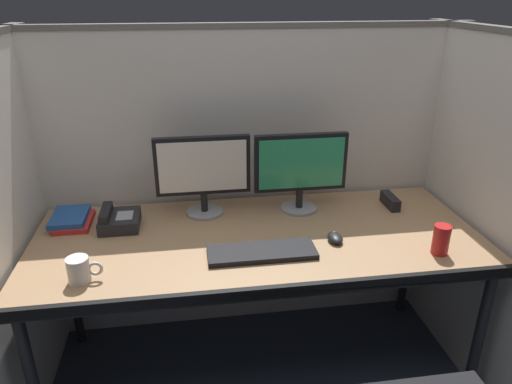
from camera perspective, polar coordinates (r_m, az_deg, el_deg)
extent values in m
cube|color=beige|center=(2.42, -1.39, 0.50)|extent=(2.20, 0.05, 1.55)
cube|color=#605B56|center=(2.23, -1.59, 19.45)|extent=(2.21, 0.06, 0.02)
cube|color=beige|center=(2.04, -28.30, -7.02)|extent=(0.05, 1.40, 1.55)
cube|color=beige|center=(2.29, 26.06, -3.34)|extent=(0.05, 1.40, 1.55)
cube|color=#997551|center=(2.04, 0.21, -5.71)|extent=(1.90, 0.80, 0.04)
cube|color=black|center=(1.72, 2.21, -11.95)|extent=(1.90, 0.02, 0.05)
cylinder|color=black|center=(2.29, 25.21, -15.82)|extent=(0.04, 0.04, 0.70)
cylinder|color=black|center=(2.58, -21.29, -10.31)|extent=(0.04, 0.04, 0.70)
cylinder|color=black|center=(2.76, 17.78, -7.45)|extent=(0.04, 0.04, 0.70)
cylinder|color=gray|center=(2.24, -6.19, -2.39)|extent=(0.17, 0.17, 0.01)
cylinder|color=black|center=(2.22, -6.25, -1.18)|extent=(0.03, 0.03, 0.09)
cube|color=black|center=(2.15, -6.45, 3.20)|extent=(0.43, 0.03, 0.27)
cube|color=silver|center=(2.13, -6.43, 3.03)|extent=(0.39, 0.01, 0.23)
cylinder|color=gray|center=(2.27, 5.19, -1.94)|extent=(0.17, 0.17, 0.01)
cylinder|color=black|center=(2.25, 5.24, -0.75)|extent=(0.03, 0.03, 0.09)
cube|color=black|center=(2.18, 5.41, 3.58)|extent=(0.43, 0.03, 0.27)
cube|color=#268C59|center=(2.17, 5.52, 3.42)|extent=(0.39, 0.01, 0.23)
cube|color=black|center=(1.89, 0.71, -7.25)|extent=(0.43, 0.15, 0.02)
ellipsoid|color=black|center=(2.01, 9.51, -5.44)|extent=(0.06, 0.10, 0.03)
cylinder|color=#59595B|center=(2.02, 9.39, -4.88)|extent=(0.01, 0.01, 0.01)
cube|color=black|center=(2.18, -16.08, -3.36)|extent=(0.17, 0.19, 0.06)
cube|color=black|center=(2.17, -17.65, -2.37)|extent=(0.04, 0.17, 0.03)
cube|color=gray|center=(2.15, -15.53, -2.76)|extent=(0.07, 0.09, 0.00)
cylinder|color=red|center=(2.01, 21.40, -5.37)|extent=(0.07, 0.07, 0.12)
cube|color=black|center=(2.38, 15.86, -1.03)|extent=(0.04, 0.15, 0.06)
cylinder|color=silver|center=(1.83, -20.60, -8.78)|extent=(0.08, 0.08, 0.09)
torus|color=silver|center=(1.81, -18.80, -8.73)|extent=(0.06, 0.01, 0.06)
cube|color=#B22626|center=(2.27, -21.04, -3.39)|extent=(0.15, 0.21, 0.02)
cube|color=#1E478C|center=(2.27, -21.55, -2.79)|extent=(0.15, 0.21, 0.02)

